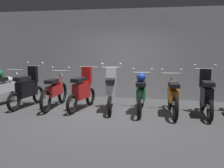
# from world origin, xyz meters

# --- Properties ---
(ground_plane) EXTENTS (80.00, 80.00, 0.00)m
(ground_plane) POSITION_xyz_m (0.00, 0.00, 0.00)
(ground_plane) COLOR #424244
(back_wall) EXTENTS (16.00, 0.30, 2.99)m
(back_wall) POSITION_xyz_m (0.00, 2.63, 1.49)
(back_wall) COLOR #ADADB2
(back_wall) RESTS_ON ground
(motorbike_slot_0) EXTENTS (0.56, 1.95, 1.08)m
(motorbike_slot_0) POSITION_xyz_m (-3.32, 0.63, 0.53)
(motorbike_slot_0) COLOR black
(motorbike_slot_0) RESTS_ON ground
(motorbike_slot_1) EXTENTS (0.59, 1.68, 1.29)m
(motorbike_slot_1) POSITION_xyz_m (-2.48, 0.52, 0.53)
(motorbike_slot_1) COLOR black
(motorbike_slot_1) RESTS_ON ground
(motorbike_slot_2) EXTENTS (0.59, 1.95, 1.15)m
(motorbike_slot_2) POSITION_xyz_m (-1.66, 0.60, 0.49)
(motorbike_slot_2) COLOR black
(motorbike_slot_2) RESTS_ON ground
(motorbike_slot_3) EXTENTS (0.56, 1.68, 1.18)m
(motorbike_slot_3) POSITION_xyz_m (-0.82, 0.58, 0.52)
(motorbike_slot_3) COLOR black
(motorbike_slot_3) RESTS_ON ground
(motorbike_slot_4) EXTENTS (0.58, 1.67, 1.29)m
(motorbike_slot_4) POSITION_xyz_m (-0.01, 0.60, 0.53)
(motorbike_slot_4) COLOR black
(motorbike_slot_4) RESTS_ON ground
(motorbike_slot_5) EXTENTS (0.59, 1.95, 1.15)m
(motorbike_slot_5) POSITION_xyz_m (0.83, 0.61, 0.53)
(motorbike_slot_5) COLOR black
(motorbike_slot_5) RESTS_ON ground
(motorbike_slot_6) EXTENTS (0.59, 1.95, 1.15)m
(motorbike_slot_6) POSITION_xyz_m (1.66, 0.58, 0.49)
(motorbike_slot_6) COLOR black
(motorbike_slot_6) RESTS_ON ground
(motorbike_slot_7) EXTENTS (0.59, 1.68, 1.29)m
(motorbike_slot_7) POSITION_xyz_m (2.49, 0.57, 0.53)
(motorbike_slot_7) COLOR black
(motorbike_slot_7) RESTS_ON ground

